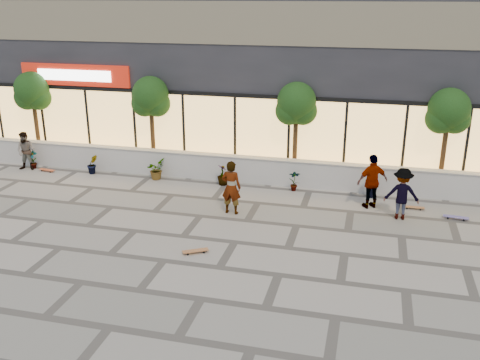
% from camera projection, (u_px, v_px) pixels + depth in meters
% --- Properties ---
extents(ground, '(80.00, 80.00, 0.00)m').
position_uv_depth(ground, '(164.00, 261.00, 14.97)').
color(ground, '#A59C8F').
rests_on(ground, ground).
extents(planter_wall, '(22.00, 0.42, 1.04)m').
position_uv_depth(planter_wall, '(229.00, 168.00, 21.20)').
color(planter_wall, beige).
rests_on(planter_wall, ground).
extents(retail_building, '(24.00, 9.17, 8.50)m').
position_uv_depth(retail_building, '(259.00, 57.00, 24.98)').
color(retail_building, '#24252A').
rests_on(retail_building, ground).
extents(shrub_a, '(0.43, 0.29, 0.81)m').
position_uv_depth(shrub_a, '(33.00, 159.00, 22.69)').
color(shrub_a, '#1A3711').
rests_on(shrub_a, ground).
extents(shrub_b, '(0.57, 0.57, 0.81)m').
position_uv_depth(shrub_b, '(93.00, 164.00, 22.05)').
color(shrub_b, '#1A3711').
rests_on(shrub_b, ground).
extents(shrub_c, '(0.68, 0.77, 0.81)m').
position_uv_depth(shrub_c, '(156.00, 169.00, 21.40)').
color(shrub_c, '#1A3711').
rests_on(shrub_c, ground).
extents(shrub_d, '(0.64, 0.64, 0.81)m').
position_uv_depth(shrub_d, '(223.00, 175.00, 20.75)').
color(shrub_d, '#1A3711').
rests_on(shrub_d, ground).
extents(shrub_e, '(0.46, 0.35, 0.81)m').
position_uv_depth(shrub_e, '(294.00, 181.00, 20.11)').
color(shrub_e, '#1A3711').
rests_on(shrub_e, ground).
extents(shrub_f, '(0.55, 0.57, 0.81)m').
position_uv_depth(shrub_f, '(371.00, 187.00, 19.46)').
color(shrub_f, '#1A3711').
rests_on(shrub_f, ground).
extents(tree_west, '(1.60, 1.50, 3.92)m').
position_uv_depth(tree_west, '(32.00, 93.00, 23.09)').
color(tree_west, '#402F17').
rests_on(tree_west, ground).
extents(tree_midwest, '(1.60, 1.50, 3.92)m').
position_uv_depth(tree_midwest, '(151.00, 99.00, 21.83)').
color(tree_midwest, '#402F17').
rests_on(tree_midwest, ground).
extents(tree_mideast, '(1.60, 1.50, 3.92)m').
position_uv_depth(tree_mideast, '(296.00, 106.00, 20.44)').
color(tree_mideast, '#402F17').
rests_on(tree_mideast, ground).
extents(tree_east, '(1.60, 1.50, 3.92)m').
position_uv_depth(tree_east, '(448.00, 114.00, 19.17)').
color(tree_east, '#402F17').
rests_on(tree_east, ground).
extents(skater_center, '(0.70, 0.48, 1.85)m').
position_uv_depth(skater_center, '(231.00, 187.00, 17.90)').
color(skater_center, white).
rests_on(skater_center, ground).
extents(skater_left, '(0.88, 0.73, 1.64)m').
position_uv_depth(skater_left, '(26.00, 151.00, 22.37)').
color(skater_left, tan).
rests_on(skater_left, ground).
extents(skater_right_near, '(1.21, 0.97, 1.92)m').
position_uv_depth(skater_right_near, '(372.00, 181.00, 18.36)').
color(skater_right_near, silver).
rests_on(skater_right_near, ground).
extents(skater_right_far, '(1.14, 0.67, 1.75)m').
position_uv_depth(skater_right_far, '(402.00, 194.00, 17.49)').
color(skater_right_far, maroon).
rests_on(skater_right_far, ground).
extents(skateboard_center, '(0.75, 0.55, 0.09)m').
position_uv_depth(skateboard_center, '(195.00, 251.00, 15.37)').
color(skateboard_center, '#9A5D32').
rests_on(skateboard_center, ground).
extents(skateboard_left, '(0.75, 0.30, 0.09)m').
position_uv_depth(skateboard_left, '(47.00, 170.00, 22.39)').
color(skateboard_left, '#E2552A').
rests_on(skateboard_left, ground).
extents(skateboard_right_near, '(0.73, 0.19, 0.09)m').
position_uv_depth(skateboard_right_near, '(414.00, 207.00, 18.50)').
color(skateboard_right_near, '#9B5E32').
rests_on(skateboard_right_near, ground).
extents(skateboard_right_far, '(0.82, 0.29, 0.10)m').
position_uv_depth(skateboard_right_far, '(456.00, 217.00, 17.67)').
color(skateboard_right_far, '#574F91').
rests_on(skateboard_right_far, ground).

